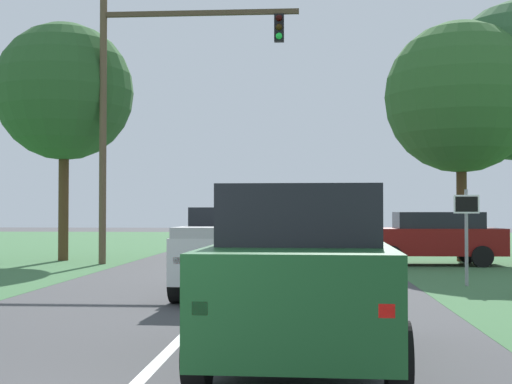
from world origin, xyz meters
name	(u,v)px	position (x,y,z in m)	size (l,w,h in m)	color
ground_plane	(222,297)	(0.00, 9.95, 0.00)	(120.00, 120.00, 0.00)	#424244
red_suv_near	(302,270)	(1.70, 3.66, 1.07)	(2.30, 4.79, 2.07)	#194C23
pickup_truck_lead	(241,250)	(0.37, 10.30, 0.96)	(2.52, 4.97, 1.85)	silver
traffic_light	(148,91)	(-3.53, 18.88, 5.78)	(6.69, 0.40, 8.97)	brown
keep_moving_sign	(466,224)	(5.53, 12.51, 1.47)	(0.60, 0.09, 2.29)	gray
crossing_suv_far	(432,237)	(5.87, 19.22, 0.92)	(4.61, 2.20, 1.74)	maroon
extra_tree_1	(64,92)	(-6.93, 20.47, 6.04)	(4.93, 4.93, 8.52)	#4C351E
extra_tree_2	(461,97)	(7.23, 21.15, 5.80)	(5.38, 5.38, 8.51)	#4C351E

